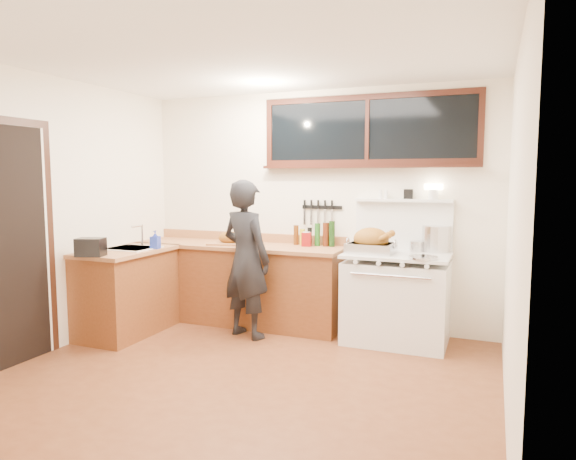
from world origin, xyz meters
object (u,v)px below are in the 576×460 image
at_px(vintage_stove, 397,296).
at_px(man, 246,259).
at_px(cutting_board, 229,239).
at_px(roast_turkey, 372,243).

xyz_separation_m(vintage_stove, man, (-1.48, -0.41, 0.35)).
height_order(cutting_board, roast_turkey, roast_turkey).
distance_m(vintage_stove, roast_turkey, 0.59).
bearing_deg(roast_turkey, vintage_stove, 16.76).
relative_size(vintage_stove, roast_turkey, 3.17).
bearing_deg(vintage_stove, cutting_board, -179.38).
bearing_deg(man, cutting_board, 135.88).
bearing_deg(cutting_board, man, -44.12).
xyz_separation_m(man, cutting_board, (-0.40, 0.39, 0.14)).
bearing_deg(man, vintage_stove, 15.60).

